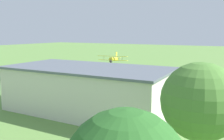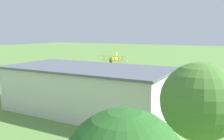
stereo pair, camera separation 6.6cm
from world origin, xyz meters
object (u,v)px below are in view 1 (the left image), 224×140
car_green (5,77)px  tree_behind_hangar_left (200,101)px  hangar (88,89)px  car_red (49,82)px  person_by_parked_cars (165,94)px  person_at_fence_line (96,83)px  car_grey (71,85)px  biplane (114,59)px  person_walking_on_apron (132,89)px  car_yellow (179,98)px  car_orange (26,79)px

car_green → tree_behind_hangar_left: bearing=157.9°
hangar → tree_behind_hangar_left: size_ratio=2.60×
car_red → person_by_parked_cars: bearing=-175.5°
car_green → hangar: bearing=162.3°
person_at_fence_line → tree_behind_hangar_left: size_ratio=0.15×
car_red → car_grey: bearing=-176.3°
biplane → person_at_fence_line: 15.14m
person_at_fence_line → person_walking_on_apron: size_ratio=0.95×
car_yellow → person_by_parked_cars: car_yellow is taller
car_orange → car_green: bearing=3.8°
car_grey → car_red: size_ratio=1.02×
person_walking_on_apron → car_grey: bearing=11.1°
biplane → person_by_parked_cars: 28.12m
car_yellow → car_orange: car_yellow is taller
biplane → car_yellow: size_ratio=2.25×
hangar → car_yellow: (-12.18, -12.62, -2.90)m
biplane → car_grey: (1.00, 19.29, -4.41)m
car_grey → tree_behind_hangar_left: bearing=145.1°
person_at_fence_line → person_by_parked_cars: bearing=170.2°
car_orange → person_at_fence_line: 19.41m
car_yellow → car_grey: bearing=0.7°
person_by_parked_cars → car_yellow: bearing=154.3°
car_grey → person_walking_on_apron: (-14.76, -2.90, -0.05)m
car_grey → person_by_parked_cars: 22.70m
car_green → car_grey: bearing=-178.2°
tree_behind_hangar_left → car_green: bearing=-22.1°
car_grey → car_green: 22.69m
car_orange → person_at_fence_line: person_at_fence_line is taller
car_grey → car_green: size_ratio=1.15×
car_grey → car_orange: bearing=0.7°
car_yellow → car_orange: (40.74, 0.49, -0.07)m
car_red → car_green: 16.12m
car_yellow → car_orange: bearing=0.7°
car_orange → car_green: (7.81, 0.52, -0.02)m
car_red → person_walking_on_apron: bearing=-171.1°
hangar → person_at_fence_line: hangar is taller
car_green → tree_behind_hangar_left: tree_behind_hangar_left is taller
biplane → person_walking_on_apron: 21.85m
biplane → car_red: bearing=69.0°
car_green → tree_behind_hangar_left: (-56.33, 22.82, 6.35)m
car_yellow → person_at_fence_line: bearing=-12.3°
car_grey → car_green: car_grey is taller
biplane → person_at_fence_line: biplane is taller
car_yellow → car_grey: (25.88, 0.31, -0.01)m
biplane → person_at_fence_line: bearing=101.2°
tree_behind_hangar_left → person_at_fence_line: bearing=-43.8°
car_red → person_by_parked_cars: car_red is taller
car_red → person_by_parked_cars: (-29.18, -2.30, -0.05)m
car_yellow → car_red: 32.45m
car_grey → hangar: bearing=138.1°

